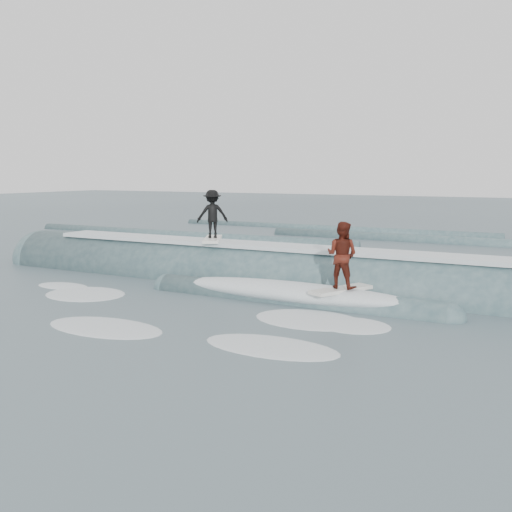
% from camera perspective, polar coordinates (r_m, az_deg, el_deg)
% --- Properties ---
extents(ground, '(160.00, 160.00, 0.00)m').
position_cam_1_polar(ground, '(16.80, -3.82, -4.78)').
color(ground, '#374751').
rests_on(ground, ground).
extents(breaking_wave, '(24.35, 4.09, 2.62)m').
position_cam_1_polar(breaking_wave, '(19.49, 1.51, -2.83)').
color(breaking_wave, '#324D55').
rests_on(breaking_wave, ground).
extents(surfer_black, '(1.40, 2.03, 1.82)m').
position_cam_1_polar(surfer_black, '(20.52, -4.38, 4.01)').
color(surfer_black, white).
rests_on(surfer_black, ground).
extents(surfer_red, '(1.40, 2.03, 1.99)m').
position_cam_1_polar(surfer_red, '(16.20, 8.58, -0.18)').
color(surfer_red, silver).
rests_on(surfer_red, ground).
extents(whitewater, '(12.11, 5.13, 0.10)m').
position_cam_1_polar(whitewater, '(15.16, -5.14, -6.24)').
color(whitewater, white).
rests_on(whitewater, ground).
extents(far_swells, '(37.49, 8.65, 0.80)m').
position_cam_1_polar(far_swells, '(33.85, 7.51, 1.83)').
color(far_swells, '#324D55').
rests_on(far_swells, ground).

